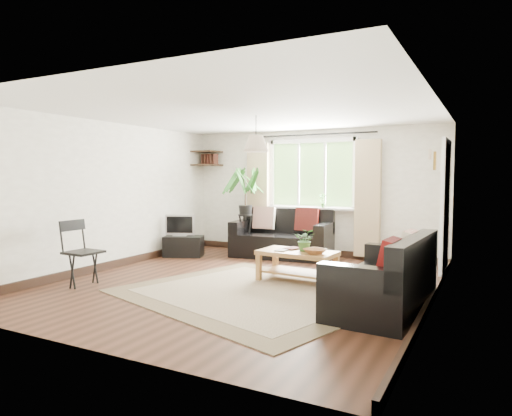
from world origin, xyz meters
The scene contains 24 objects.
floor centered at (0.00, 0.00, 0.00)m, with size 5.50×5.50×0.00m, color black.
ceiling centered at (0.00, 0.00, 2.40)m, with size 5.50×5.50×0.00m, color white.
wall_back centered at (0.00, 2.75, 1.20)m, with size 5.00×0.02×2.40m, color beige.
wall_front centered at (0.00, -2.75, 1.20)m, with size 5.00×0.02×2.40m, color beige.
wall_left centered at (-2.50, 0.00, 1.20)m, with size 0.02×5.50×2.40m, color beige.
wall_right centered at (2.50, 0.00, 1.20)m, with size 0.02×5.50×2.40m, color beige.
rug centered at (0.39, -0.39, 0.01)m, with size 3.15×2.70×0.02m, color #C1B396.
window centered at (0.00, 2.71, 1.55)m, with size 2.50×0.16×2.16m, color white, non-canonical shape.
door centered at (2.47, 1.70, 1.00)m, with size 0.06×0.96×2.06m, color silver.
corner_shelf centered at (-2.25, 2.50, 1.89)m, with size 0.50×0.50×0.34m, color black, non-canonical shape.
pendant_lamp centered at (0.00, 0.40, 2.05)m, with size 0.36×0.36×0.54m, color beige, non-canonical shape.
wall_sconce centered at (2.43, 0.30, 1.74)m, with size 0.12×0.12×0.28m, color beige, non-canonical shape.
sofa_back centered at (-0.40, 2.23, 0.43)m, with size 1.82×0.91×0.86m, color black, non-canonical shape.
sofa_right centered at (2.01, -0.36, 0.41)m, with size 0.87×1.74×0.82m, color black, non-canonical shape.
coffee_table centered at (0.62, 0.49, 0.22)m, with size 1.09×0.60×0.45m, color #915B2F, non-canonical shape.
table_plant centered at (0.73, 0.53, 0.61)m, with size 0.29×0.25×0.32m, color #356528.
bowl centered at (0.93, 0.37, 0.48)m, with size 0.29×0.29×0.07m, color brown.
book_a centered at (0.34, 0.41, 0.46)m, with size 0.15×0.20×0.02m, color silver.
book_b centered at (0.41, 0.62, 0.46)m, with size 0.18×0.24×0.02m, color #552722.
tv_stand centered at (-2.08, 1.43, 0.19)m, with size 0.72×0.40×0.39m, color black.
tv centered at (-2.16, 1.43, 0.60)m, with size 0.55×0.18×0.42m, color #A5A5AA, non-canonical shape.
palm_stand centered at (-1.12, 2.12, 0.85)m, with size 0.66×0.66×1.69m, color black, non-canonical shape.
folding_chair centered at (-1.90, -1.11, 0.45)m, with size 0.47×0.47×0.91m, color black, non-canonical shape.
sill_plant centered at (0.25, 2.63, 1.06)m, with size 0.14×0.10×0.27m, color #2D6023.
Camera 1 is at (3.08, -5.53, 1.52)m, focal length 32.00 mm.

